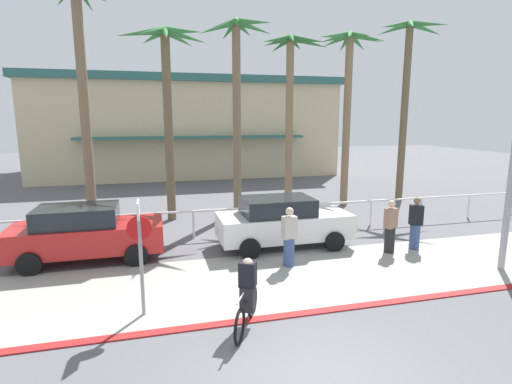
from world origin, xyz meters
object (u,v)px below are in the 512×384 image
pedestrian_0 (390,229)px  pedestrian_1 (415,225)px  car_red_1 (86,233)px  pedestrian_2 (289,239)px  palm_tree_2 (80,46)px  palm_tree_4 (237,73)px  stop_sign_bike_lane (140,242)px  palm_tree_7 (407,73)px  cyclist_black_0 (247,295)px  palm_tree_5 (291,81)px  car_white_2 (283,221)px  palm_tree_3 (167,76)px  palm_tree_6 (349,74)px

pedestrian_0 → pedestrian_1: (0.99, 0.09, 0.02)m
car_red_1 → pedestrian_2: (5.78, -2.03, -0.05)m
palm_tree_2 → palm_tree_4: size_ratio=1.07×
palm_tree_2 → stop_sign_bike_lane: bearing=-75.3°
palm_tree_2 → palm_tree_7: palm_tree_2 is taller
car_red_1 → pedestrian_0: size_ratio=2.56×
pedestrian_0 → pedestrian_1: size_ratio=0.98×
pedestrian_2 → pedestrian_1: bearing=5.2°
pedestrian_2 → cyclist_black_0: bearing=-123.0°
palm_tree_7 → cyclist_black_0: palm_tree_7 is taller
palm_tree_5 → pedestrian_2: bearing=-109.3°
palm_tree_4 → cyclist_black_0: size_ratio=5.11×
car_white_2 → pedestrian_2: (-0.39, -1.79, -0.05)m
car_red_1 → pedestrian_0: 9.45m
pedestrian_0 → palm_tree_7: bearing=54.0°
palm_tree_7 → car_white_2: size_ratio=2.04×
palm_tree_4 → palm_tree_5: palm_tree_4 is taller
palm_tree_7 → pedestrian_0: size_ratio=5.22×
cyclist_black_0 → pedestrian_1: size_ratio=0.94×
pedestrian_2 → palm_tree_5: bearing=70.7°
stop_sign_bike_lane → palm_tree_5: 12.64m
palm_tree_3 → pedestrian_2: size_ratio=4.43×
palm_tree_7 → pedestrian_1: (-4.36, -7.27, -5.67)m
palm_tree_3 → palm_tree_5: bearing=13.1°
palm_tree_6 → car_white_2: palm_tree_6 is taller
pedestrian_0 → palm_tree_3: bearing=136.7°
palm_tree_5 → pedestrian_2: 9.71m
palm_tree_4 → palm_tree_5: bearing=17.7°
pedestrian_0 → pedestrian_2: pedestrian_2 is taller
palm_tree_3 → palm_tree_2: bearing=-163.7°
palm_tree_2 → palm_tree_7: size_ratio=1.01×
pedestrian_1 → palm_tree_7: bearing=59.0°
palm_tree_4 → pedestrian_2: palm_tree_4 is taller
pedestrian_2 → pedestrian_0: bearing=5.2°
car_white_2 → cyclist_black_0: size_ratio=2.67×
palm_tree_3 → pedestrian_0: (6.51, -6.14, -5.12)m
palm_tree_4 → palm_tree_6: (5.44, 0.33, 0.12)m
palm_tree_2 → pedestrian_1: (10.54, -5.16, -5.99)m
palm_tree_3 → palm_tree_4: bearing=8.6°
car_red_1 → car_white_2: (6.17, -0.24, 0.00)m
palm_tree_7 → car_red_1: 16.67m
palm_tree_3 → palm_tree_4: palm_tree_4 is taller
palm_tree_4 → pedestrian_0: bearing=-61.7°
palm_tree_4 → pedestrian_1: (4.54, -6.50, -5.36)m
palm_tree_6 → cyclist_black_0: bearing=-125.7°
stop_sign_bike_lane → pedestrian_2: bearing=26.0°
palm_tree_5 → palm_tree_3: bearing=-166.9°
stop_sign_bike_lane → pedestrian_0: bearing=16.9°
palm_tree_3 → palm_tree_6: bearing=5.3°
palm_tree_4 → pedestrian_2: (0.04, -6.90, -5.36)m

